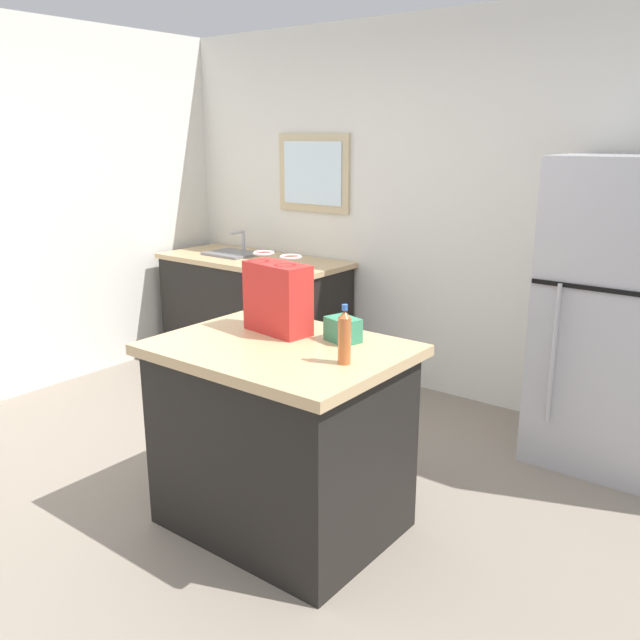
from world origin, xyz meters
TOP-DOWN VIEW (x-y plane):
  - ground at (0.00, 0.00)m, footprint 5.78×5.78m
  - back_wall at (-0.02, 2.20)m, footprint 4.82×0.13m
  - kitchen_island at (0.25, 0.12)m, footprint 1.12×0.85m
  - refrigerator at (1.27, 1.79)m, footprint 0.74×0.71m
  - sink_counter at (-1.49, 1.80)m, footprint 1.57×0.69m
  - shopping_bag at (0.12, 0.27)m, footprint 0.35×0.20m
  - small_box at (0.45, 0.34)m, footprint 0.18×0.15m
  - bottle at (0.64, 0.09)m, footprint 0.05×0.05m

SIDE VIEW (x-z plane):
  - ground at x=0.00m, z-range 0.00..0.00m
  - sink_counter at x=-1.49m, z-range -0.08..0.99m
  - kitchen_island at x=0.25m, z-range 0.00..0.92m
  - refrigerator at x=1.27m, z-range 0.00..1.73m
  - small_box at x=0.45m, z-range 0.92..1.03m
  - bottle at x=0.64m, z-range 0.90..1.16m
  - shopping_bag at x=0.12m, z-range 0.90..1.28m
  - back_wall at x=-0.02m, z-range 0.00..2.63m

